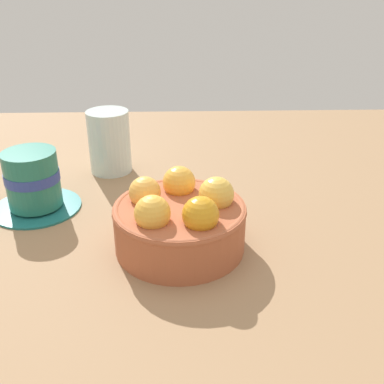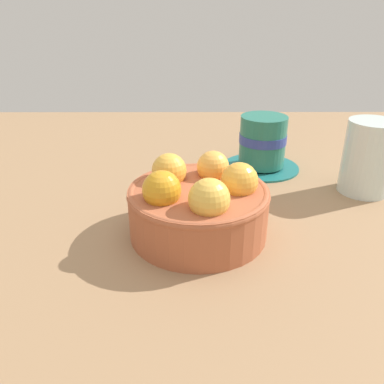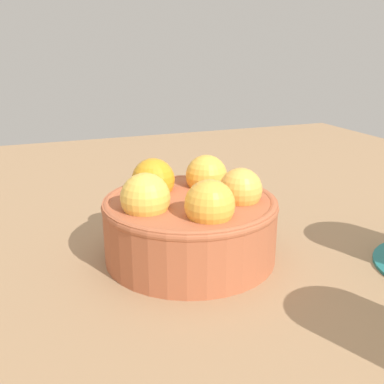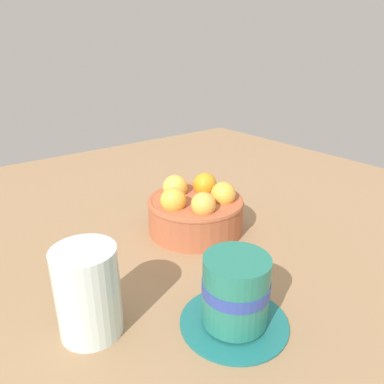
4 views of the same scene
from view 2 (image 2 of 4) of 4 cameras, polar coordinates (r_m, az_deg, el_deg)
name	(u,v)px [view 2 (image 2 of 4)]	position (r cm, az deg, el deg)	size (l,w,h in cm)	color
ground_plane	(198,248)	(47.29, 0.89, -8.18)	(116.10, 117.18, 4.19)	#997551
terracotta_bowl	(198,204)	(44.22, 0.94, -1.81)	(16.08, 16.08, 8.88)	#AD5938
coffee_cup	(262,144)	(64.14, 10.29, 6.88)	(12.46, 12.46, 8.67)	#1C6B6B
water_glass	(368,157)	(59.58, 24.47, 4.65)	(6.92, 6.92, 10.38)	silver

